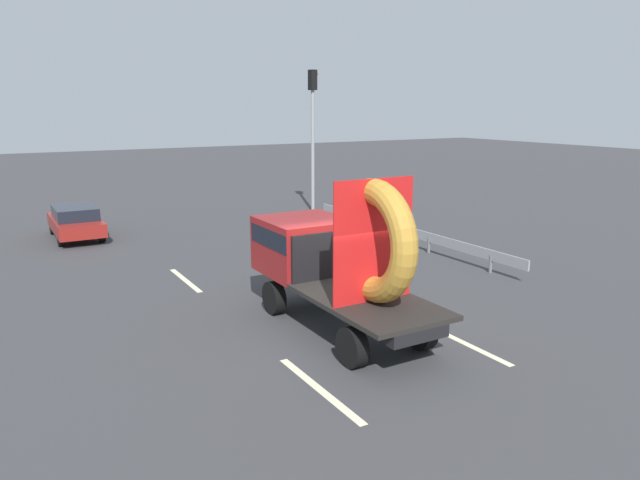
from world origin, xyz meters
TOP-DOWN VIEW (x-y plane):
  - ground_plane at (0.00, 0.00)m, footprint 120.00×120.00m
  - flatbed_truck at (-0.16, 0.58)m, footprint 2.02×5.56m
  - distant_sedan at (-3.91, 13.20)m, footprint 1.63×3.80m
  - traffic_light at (6.77, 13.69)m, footprint 0.42×0.36m
  - guardrail at (6.26, 6.06)m, footprint 0.10×11.47m
  - lane_dash_left_near at (-2.04, -2.19)m, footprint 0.16×2.88m
  - lane_dash_left_far at (-2.04, 5.63)m, footprint 0.16×2.65m
  - lane_dash_right_near at (1.71, -2.22)m, footprint 0.16×2.09m
  - lane_dash_right_far at (1.71, 5.79)m, footprint 0.16×2.40m

SIDE VIEW (x-z plane):
  - ground_plane at x=0.00m, z-range 0.00..0.00m
  - lane_dash_left_near at x=-2.04m, z-range 0.00..0.01m
  - lane_dash_left_far at x=-2.04m, z-range 0.00..0.01m
  - lane_dash_right_near at x=1.71m, z-range 0.00..0.01m
  - lane_dash_right_far at x=1.71m, z-range 0.00..0.01m
  - guardrail at x=6.26m, z-range 0.17..0.88m
  - distant_sedan at x=-3.91m, z-range 0.05..1.28m
  - flatbed_truck at x=-0.16m, z-range -0.16..3.41m
  - traffic_light at x=6.77m, z-range 0.94..7.50m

